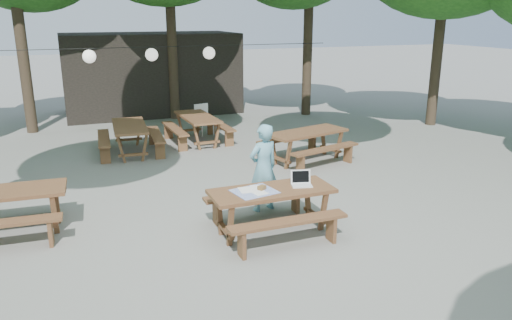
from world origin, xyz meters
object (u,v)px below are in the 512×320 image
object	(u,v)px
picnic_table_nw	(2,212)
plastic_chair	(204,126)
main_picnic_table	(272,210)
woman	(263,168)

from	to	relation	value
picnic_table_nw	plastic_chair	bearing A→B (deg)	51.87
main_picnic_table	woman	size ratio (longest dim) A/B	1.25
woman	picnic_table_nw	bearing A→B (deg)	-20.36
woman	main_picnic_table	bearing A→B (deg)	62.31
main_picnic_table	picnic_table_nw	xyz separation A→B (m)	(-4.08, 1.50, 0.00)
picnic_table_nw	woman	bearing A→B (deg)	-3.62
picnic_table_nw	woman	xyz separation A→B (m)	(4.33, -0.53, 0.41)
picnic_table_nw	main_picnic_table	bearing A→B (deg)	-16.83
woman	plastic_chair	distance (m)	6.14
main_picnic_table	plastic_chair	size ratio (longest dim) A/B	2.22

